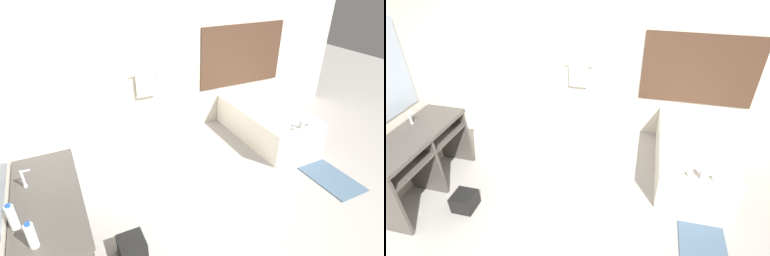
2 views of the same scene
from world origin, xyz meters
TOP-DOWN VIEW (x-y plane):
  - ground_plane at (0.00, 0.00)m, footprint 16.00×16.00m
  - wall_back_with_blinds at (0.06, 2.23)m, footprint 7.40×0.13m
  - vanity_counter at (-1.90, 0.11)m, footprint 0.58×1.44m
  - sink_faucet at (-2.06, 0.30)m, footprint 0.09×0.04m
  - bathtub at (1.57, 1.32)m, footprint 0.96×1.74m
  - waste_bin at (-1.26, -0.09)m, footprint 0.27×0.27m
  - bath_mat at (1.64, -0.11)m, footprint 0.52×0.81m

SIDE VIEW (x-z plane):
  - ground_plane at x=0.00m, z-range 0.00..0.00m
  - bath_mat at x=1.64m, z-range 0.00..0.02m
  - waste_bin at x=-1.26m, z-range 0.00..0.22m
  - bathtub at x=1.57m, z-range -0.03..0.61m
  - vanity_counter at x=-1.90m, z-range 0.21..1.13m
  - sink_faucet at x=-2.06m, z-range 0.91..1.09m
  - wall_back_with_blinds at x=0.06m, z-range -0.01..2.69m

